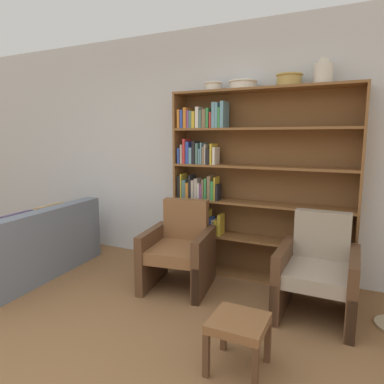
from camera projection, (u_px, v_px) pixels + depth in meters
name	position (u px, v px, depth m)	size (l,w,h in m)	color
wall_back	(216.00, 150.00, 3.99)	(12.00, 0.06, 2.75)	silver
bookshelf	(242.00, 184.00, 3.72)	(1.94, 0.30, 2.02)	brown
bowl_brass	(213.00, 86.00, 3.69)	(0.20, 0.20, 0.09)	silver
bowl_cream	(243.00, 84.00, 3.55)	(0.30, 0.30, 0.09)	silver
bowl_slate	(289.00, 79.00, 3.34)	(0.26, 0.26, 0.12)	tan
vase_tall	(323.00, 73.00, 3.20)	(0.18, 0.18, 0.23)	silver
couch	(28.00, 250.00, 3.83)	(0.97, 1.71, 0.77)	slate
armchair_leather	(179.00, 250.00, 3.52)	(0.74, 0.77, 0.87)	brown
armchair_cushioned	(318.00, 272.00, 2.94)	(0.64, 0.68, 0.87)	brown
footstool	(238.00, 328.00, 2.24)	(0.36, 0.36, 0.36)	brown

